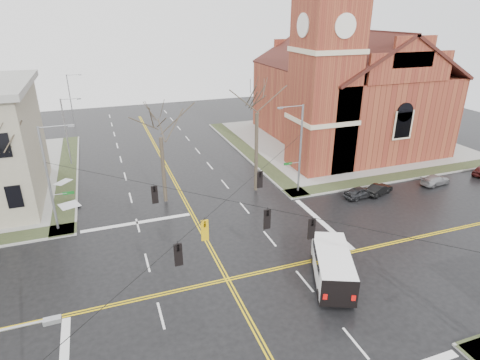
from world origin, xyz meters
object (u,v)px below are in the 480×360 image
object	(u,v)px
streetlight_north_b	(71,98)
parked_car_c	(435,180)
signal_pole_ne	(299,147)
parked_car_a	(360,192)
streetlight_north_a	(67,129)
parked_car_b	(379,189)
cargo_van	(332,264)
tree_ne	(257,108)
signal_pole_nw	(50,177)
tree_nw_far	(4,142)
church	(343,83)
tree_nw_near	(160,133)

from	to	relation	value
streetlight_north_b	parked_car_c	world-z (taller)	streetlight_north_b
signal_pole_ne	parked_car_a	xyz separation A→B (m)	(5.39, -3.34, -4.37)
signal_pole_ne	parked_car_c	xyz separation A→B (m)	(15.04, -3.30, -4.42)
streetlight_north_a	parked_car_a	world-z (taller)	streetlight_north_a
parked_car_b	parked_car_c	distance (m)	7.33
cargo_van	tree_ne	world-z (taller)	tree_ne
signal_pole_nw	tree_ne	bearing A→B (deg)	5.16
tree_nw_far	signal_pole_ne	bearing A→B (deg)	-5.02
signal_pole_nw	church	bearing A→B (deg)	20.21
signal_pole_nw	parked_car_b	world-z (taller)	signal_pole_nw
signal_pole_nw	streetlight_north_a	world-z (taller)	signal_pole_nw
streetlight_north_a	tree_ne	bearing A→B (deg)	-39.26
signal_pole_ne	streetlight_north_a	world-z (taller)	signal_pole_ne
parked_car_a	tree_nw_far	size ratio (longest dim) A/B	0.33
streetlight_north_a	cargo_van	xyz separation A→B (m)	(17.43, -30.47, -3.13)
streetlight_north_a	streetlight_north_b	distance (m)	20.00
signal_pole_ne	tree_ne	size ratio (longest dim) A/B	0.74
streetlight_north_a	tree_ne	world-z (taller)	tree_ne
signal_pole_ne	parked_car_c	bearing A→B (deg)	-12.37
signal_pole_ne	tree_ne	world-z (taller)	tree_ne
parked_car_a	tree_nw_near	xyz separation A→B (m)	(-18.54, 5.63, 6.46)
parked_car_a	cargo_van	bearing A→B (deg)	130.14
parked_car_a	streetlight_north_b	bearing A→B (deg)	27.66
signal_pole_nw	parked_car_b	bearing A→B (deg)	-6.22
signal_pole_ne	streetlight_north_b	xyz separation A→B (m)	(-21.97, 36.50, -0.48)
signal_pole_ne	parked_car_a	world-z (taller)	signal_pole_ne
streetlight_north_a	cargo_van	bearing A→B (deg)	-60.23
signal_pole_ne	tree_nw_far	xyz separation A→B (m)	(-25.77, 2.26, 2.62)
signal_pole_nw	parked_car_b	xyz separation A→B (m)	(30.36, -3.31, -4.40)
signal_pole_nw	signal_pole_ne	bearing A→B (deg)	0.00
parked_car_a	tree_ne	bearing A→B (deg)	54.63
streetlight_north_a	parked_car_a	size ratio (longest dim) A/B	2.35
parked_car_c	tree_nw_near	xyz separation A→B (m)	(-28.20, 5.60, 6.52)
parked_car_b	tree_nw_near	distance (m)	22.57
streetlight_north_a	streetlight_north_b	xyz separation A→B (m)	(0.00, 20.00, 0.00)
signal_pole_ne	signal_pole_nw	distance (m)	22.64
parked_car_c	tree_ne	distance (m)	21.23
church	cargo_van	distance (m)	33.42
church	tree_nw_far	world-z (taller)	church
parked_car_a	tree_nw_far	distance (m)	32.42
parked_car_a	parked_car_b	world-z (taller)	parked_car_a
church	streetlight_north_a	xyz separation A→B (m)	(-35.42, 3.22, -3.97)
parked_car_a	parked_car_b	xyz separation A→B (m)	(2.33, 0.03, -0.03)
church	signal_pole_nw	distance (m)	38.61
cargo_van	parked_car_a	world-z (taller)	cargo_van
church	tree_ne	size ratio (longest dim) A/B	2.26
parked_car_a	parked_car_c	size ratio (longest dim) A/B	0.93
signal_pole_ne	tree_nw_far	size ratio (longest dim) A/B	0.86
parked_car_b	signal_pole_nw	bearing A→B (deg)	65.01
parked_car_b	cargo_van	bearing A→B (deg)	112.26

